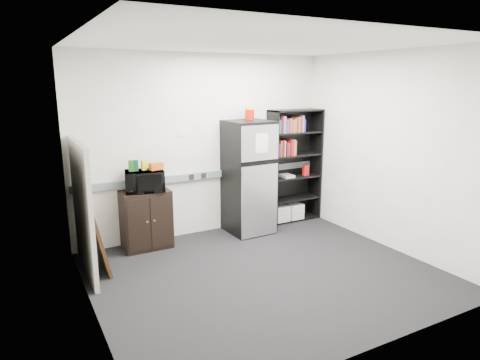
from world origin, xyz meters
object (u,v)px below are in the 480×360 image
Objects in this scene: cabinet at (146,220)px; microwave at (145,181)px; bookshelf at (293,163)px; cubicle_partition at (82,209)px; refrigerator at (249,177)px.

cabinet is 1.59× the size of microwave.
bookshelf reaches higher than cubicle_partition.
bookshelf is 3.45m from cubicle_partition.
bookshelf is at bearing 7.05° from refrigerator.
cubicle_partition reaches higher than microwave.
cabinet is (0.88, 0.42, -0.40)m from cubicle_partition.
microwave reaches higher than cabinet.
cubicle_partition is 1.06m from cabinet.
cubicle_partition is at bearing -174.09° from refrigerator.
microwave is (-2.52, -0.08, -0.00)m from bookshelf.
bookshelf is 1.14× the size of cubicle_partition.
cabinet is 1.66m from refrigerator.
cabinet is 0.56m from microwave.
bookshelf is 2.59m from cabinet.
microwave is at bearing 24.65° from cubicle_partition.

